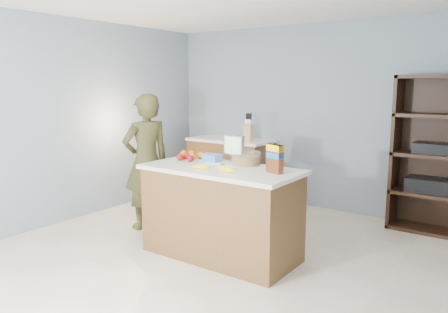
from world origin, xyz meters
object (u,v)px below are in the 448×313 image
Objects in this scene: shelving_unit at (435,158)px; cereal_box at (275,157)px; tv at (234,147)px; counter_peninsula at (221,215)px; person at (146,162)px.

cereal_box is at bearing -116.63° from shelving_unit.
tv is 1.09× the size of cereal_box.
shelving_unit is (1.55, 2.05, 0.45)m from counter_peninsula.
tv is at bearing -133.29° from shelving_unit.
cereal_box is at bearing 6.64° from counter_peninsula.
counter_peninsula is 6.01× the size of cereal_box.
person is 1.20m from tv.
shelving_unit reaches higher than person.
tv is (1.17, 0.11, 0.26)m from person.
cereal_box is (0.55, 0.06, 0.64)m from counter_peninsula.
cereal_box is (1.79, -0.15, 0.26)m from person.
person is at bearing -174.40° from tv.
tv is at bearing 157.41° from cereal_box.
cereal_box is (0.63, -0.26, -0.01)m from tv.
shelving_unit reaches higher than counter_peninsula.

